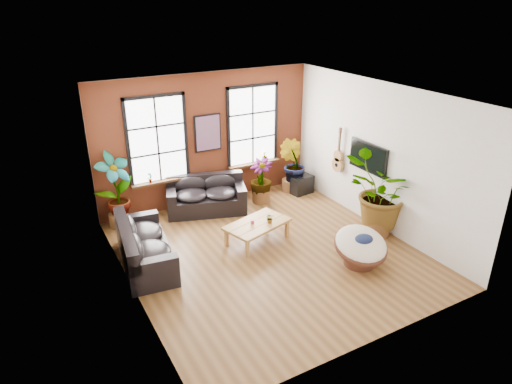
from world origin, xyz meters
TOP-DOWN VIEW (x-y plane):
  - room at (0.00, 0.15)m, footprint 6.04×6.54m
  - sofa_back at (-0.34, 2.68)m, footprint 2.23×1.57m
  - sofa_left at (-2.56, 0.93)m, footprint 1.23×2.39m
  - coffee_table at (0.03, 0.59)m, footprint 1.66×1.23m
  - papasan_chair at (1.44, -1.33)m, footprint 1.27×1.28m
  - poster at (0.00, 3.18)m, footprint 0.74×0.06m
  - tv_wall_unit at (2.93, 0.60)m, footprint 0.13×1.86m
  - media_box at (2.49, 2.45)m, footprint 0.68×0.59m
  - pot_back_left at (-2.58, 2.92)m, footprint 0.59×0.59m
  - pot_back_right at (2.31, 2.70)m, footprint 0.60×0.60m
  - pot_right_wall at (2.69, -0.52)m, footprint 0.58×0.58m
  - pot_mid at (1.20, 2.45)m, footprint 0.61×0.61m
  - floor_plant_back_left at (-2.55, 2.90)m, footprint 1.11×0.96m
  - floor_plant_back_right at (2.34, 2.66)m, footprint 0.90×0.95m
  - floor_plant_right_wall at (2.72, -0.49)m, footprint 1.82×1.65m
  - floor_plant_mid at (1.19, 2.46)m, footprint 0.86×0.86m
  - table_plant at (0.29, 0.46)m, footprint 0.26×0.25m
  - sill_plant_left at (-1.65, 3.13)m, footprint 0.17×0.17m
  - sill_plant_right at (1.70, 3.13)m, footprint 0.19×0.19m

SIDE VIEW (x-z plane):
  - pot_back_right at x=2.31m, z-range 0.00..0.34m
  - pot_back_left at x=-2.58m, z-range 0.00..0.35m
  - pot_mid at x=1.20m, z-range 0.00..0.35m
  - pot_right_wall at x=2.69m, z-range 0.00..0.42m
  - media_box at x=2.49m, z-range 0.00..0.52m
  - sofa_left at x=-2.56m, z-range -0.04..0.86m
  - sofa_back at x=-0.34m, z-range -0.04..0.88m
  - coffee_table at x=0.03m, z-range 0.14..0.71m
  - papasan_chair at x=1.44m, z-range 0.01..0.86m
  - table_plant at x=0.29m, z-range 0.48..0.71m
  - floor_plant_mid at x=1.19m, z-range 0.14..1.23m
  - floor_plant_back_right at x=2.34m, z-range 0.15..1.51m
  - floor_plant_back_left at x=-2.55m, z-range 0.15..1.91m
  - sill_plant_left at x=-1.65m, z-range 0.90..1.17m
  - sill_plant_right at x=1.70m, z-range 0.90..1.17m
  - floor_plant_right_wall at x=2.72m, z-range 0.16..1.96m
  - tv_wall_unit at x=2.93m, z-range 0.94..2.14m
  - room at x=0.00m, z-range -0.02..3.52m
  - poster at x=0.00m, z-range 1.46..2.44m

